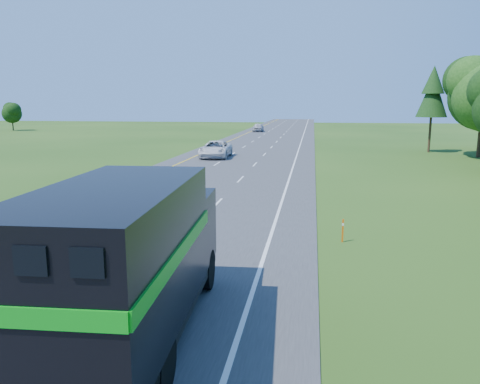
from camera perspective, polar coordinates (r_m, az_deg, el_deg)
The scene contains 6 objects.
road at distance 47.75m, azimuth 0.08°, elevation 3.87°, with size 15.00×260.00×0.04m, color #38383A.
lane_markings at distance 47.75m, azimuth 0.08°, elevation 3.90°, with size 11.15×260.00×0.01m.
horse_truck at distance 11.23m, azimuth -13.49°, elevation -8.04°, with size 3.28×9.14×3.99m.
white_suv at distance 50.31m, azimuth -2.98°, elevation 5.24°, with size 2.93×6.35×1.76m, color silver.
far_car at distance 97.32m, azimuth 2.23°, elevation 7.88°, with size 2.03×5.05×1.72m, color #AEAEB5.
delineator at distance 20.08m, azimuth 12.41°, elevation -4.52°, with size 0.08×0.05×0.99m.
Camera 1 is at (7.19, 3.14, 5.73)m, focal length 35.00 mm.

